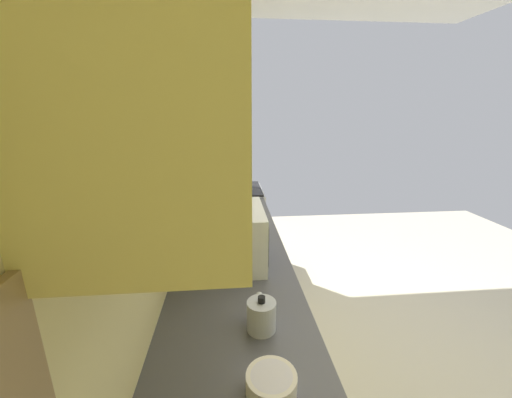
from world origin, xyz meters
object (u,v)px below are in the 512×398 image
(oven_range, at_px, (233,229))
(kettle, at_px, (261,315))
(microwave, at_px, (229,235))
(bowl, at_px, (271,383))

(oven_range, height_order, kettle, oven_range)
(microwave, bearing_deg, oven_range, -1.29)
(microwave, bearing_deg, bowl, -171.92)
(oven_range, bearing_deg, microwave, 178.71)
(microwave, bearing_deg, kettle, -168.12)
(microwave, height_order, bowl, microwave)
(oven_range, relative_size, kettle, 7.18)
(bowl, xyz_separation_m, kettle, (0.27, 0.00, 0.03))
(oven_range, distance_m, microwave, 1.70)
(kettle, bearing_deg, oven_range, 2.23)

